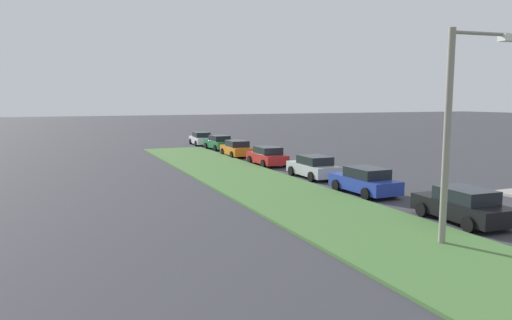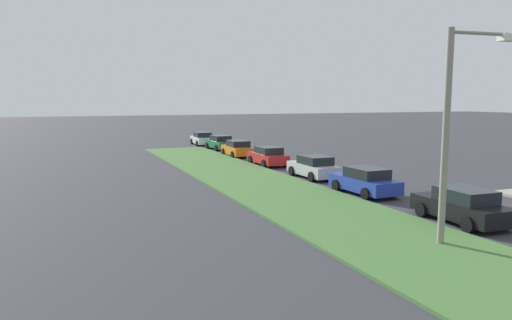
# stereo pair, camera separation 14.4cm
# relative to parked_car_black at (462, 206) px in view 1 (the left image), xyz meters

# --- Properties ---
(grass_median) EXTENTS (60.00, 6.00, 0.12)m
(grass_median) POSITION_rel_parked_car_black_xyz_m (4.08, 4.34, -0.66)
(grass_median) COLOR #477238
(grass_median) RESTS_ON ground
(parked_car_black) EXTENTS (4.39, 2.20, 1.47)m
(parked_car_black) POSITION_rel_parked_car_black_xyz_m (0.00, 0.00, 0.00)
(parked_car_black) COLOR black
(parked_car_black) RESTS_ON ground
(parked_car_blue) EXTENTS (4.34, 2.09, 1.47)m
(parked_car_blue) POSITION_rel_parked_car_black_xyz_m (6.59, 0.14, 0.00)
(parked_car_blue) COLOR #23389E
(parked_car_blue) RESTS_ON ground
(parked_car_silver) EXTENTS (4.31, 2.03, 1.47)m
(parked_car_silver) POSITION_rel_parked_car_black_xyz_m (12.39, -0.00, 0.00)
(parked_car_silver) COLOR #B2B5BA
(parked_car_silver) RESTS_ON ground
(parked_car_red) EXTENTS (4.30, 2.02, 1.47)m
(parked_car_red) POSITION_rel_parked_car_black_xyz_m (19.09, 0.31, 0.00)
(parked_car_red) COLOR red
(parked_car_red) RESTS_ON ground
(parked_car_orange) EXTENTS (4.34, 2.10, 1.47)m
(parked_car_orange) POSITION_rel_parked_car_black_xyz_m (25.42, 0.48, 0.00)
(parked_car_orange) COLOR orange
(parked_car_orange) RESTS_ON ground
(parked_car_green) EXTENTS (4.39, 2.19, 1.47)m
(parked_car_green) POSITION_rel_parked_car_black_xyz_m (31.74, 0.04, 0.00)
(parked_car_green) COLOR #1E6B38
(parked_car_green) RESTS_ON ground
(parked_car_white) EXTENTS (4.37, 2.15, 1.47)m
(parked_car_white) POSITION_rel_parked_car_black_xyz_m (37.28, 0.32, 0.00)
(parked_car_white) COLOR silver
(parked_car_white) RESTS_ON ground
(streetlight) EXTENTS (0.58, 2.87, 7.50)m
(streetlight) POSITION_rel_parked_car_black_xyz_m (-2.15, 2.83, 3.67)
(streetlight) COLOR gray
(streetlight) RESTS_ON ground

